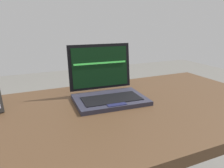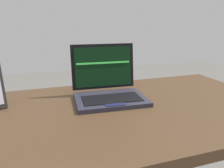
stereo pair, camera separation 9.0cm
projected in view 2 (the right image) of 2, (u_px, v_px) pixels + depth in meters
desk at (116, 123)px, 0.90m from camera, size 1.41×0.74×0.74m
laptop_front at (108, 89)px, 0.97m from camera, size 0.32×0.26×0.24m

